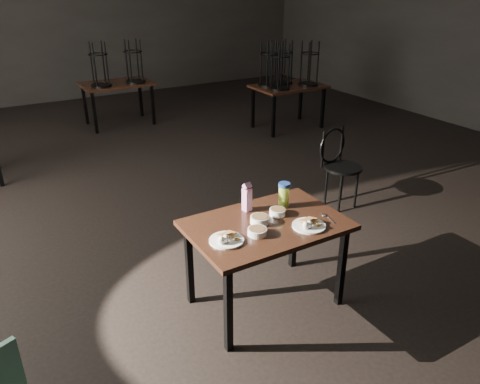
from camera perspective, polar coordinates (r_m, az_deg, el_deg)
main_table at (r=3.63m, az=3.22°, el=-4.85°), size 1.20×0.80×0.75m
plate_left at (r=3.34m, az=-1.67°, el=-5.71°), size 0.25×0.25×0.08m
plate_right at (r=3.56m, az=8.41°, el=-3.91°), size 0.25×0.25×0.08m
bowl_near at (r=3.57m, az=2.40°, el=-3.37°), size 0.14×0.14×0.06m
bowl_far at (r=3.70m, az=4.59°, el=-2.41°), size 0.13×0.13×0.05m
bowl_big at (r=3.42m, az=2.11°, el=-4.83°), size 0.14×0.14×0.05m
juice_carton at (r=3.72m, az=0.85°, el=-0.69°), size 0.07×0.07×0.24m
water_bottle at (r=3.80m, az=5.36°, el=-0.34°), size 0.10×0.10×0.21m
spoon at (r=3.74m, az=10.30°, el=-2.85°), size 0.05×0.18×0.01m
bentwood_chair at (r=5.47m, az=11.94°, el=3.68°), size 0.45×0.44×0.90m
bg_table_right at (r=8.24m, az=5.78°, el=13.14°), size 1.20×0.80×1.48m
bg_table_far at (r=8.67m, az=-14.76°, el=12.72°), size 1.20×0.80×1.48m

